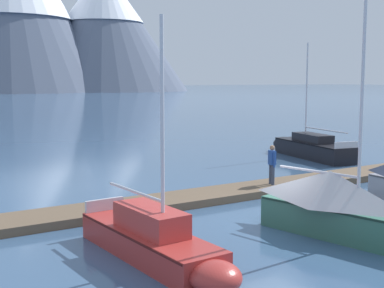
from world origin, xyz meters
TOP-DOWN VIEW (x-y plane):
  - ground_plane at (0.00, 0.00)m, footprint 700.00×700.00m
  - mountain_rear_spur at (65.78, 196.01)m, footprint 68.92×68.92m
  - dock at (0.00, 4.00)m, footprint 29.60×3.62m
  - sailboat_second_berth at (-5.31, -1.45)m, footprint 1.96×6.41m
  - sailboat_mid_dock_port at (0.54, -2.41)m, footprint 2.86×6.18m
  - sailboat_far_berth at (11.05, 10.85)m, footprint 2.57×7.47m
  - person_on_dock at (2.80, 4.02)m, footprint 0.31×0.57m

SIDE VIEW (x-z plane):
  - ground_plane at x=0.00m, z-range 0.00..0.00m
  - dock at x=0.00m, z-range 0.00..0.30m
  - sailboat_second_berth at x=-5.31m, z-range -2.64..3.72m
  - sailboat_far_berth at x=11.05m, z-range -2.88..4.11m
  - sailboat_mid_dock_port at x=0.54m, z-range -3.48..5.38m
  - person_on_dock at x=2.80m, z-range 0.42..2.11m
  - mountain_rear_spur at x=65.78m, z-range 1.27..51.76m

